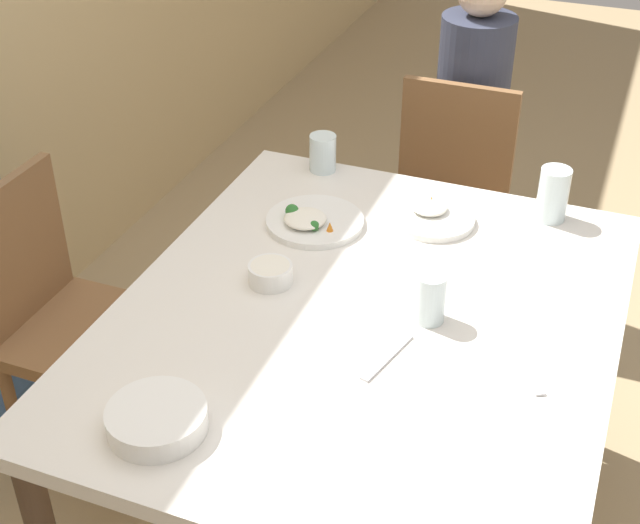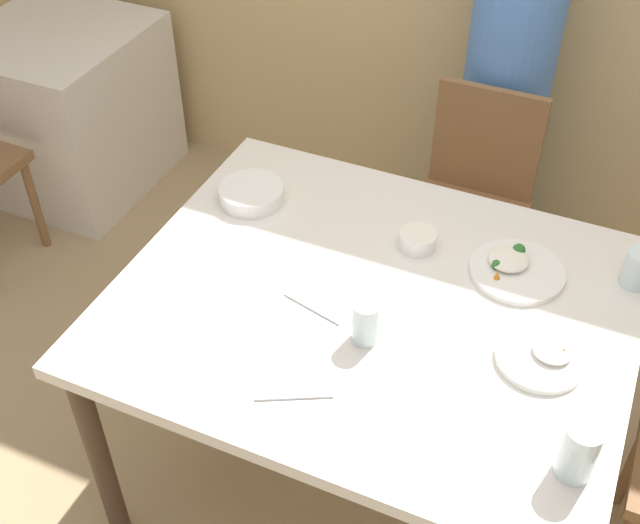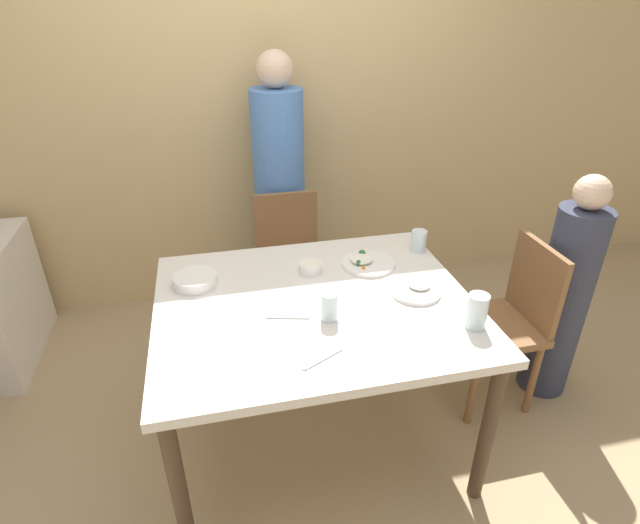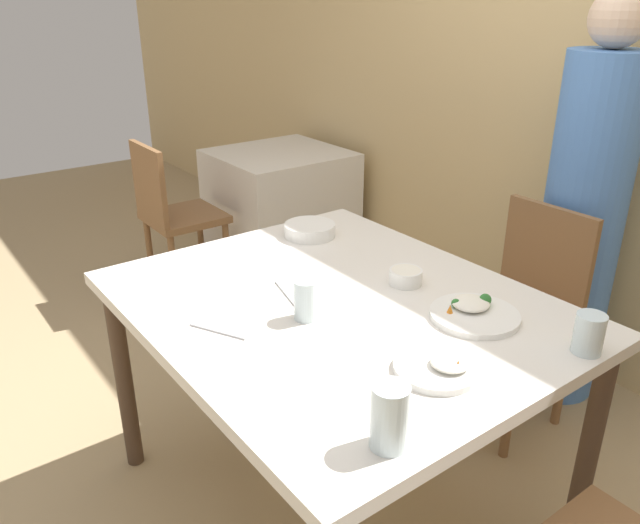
{
  "view_description": "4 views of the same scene",
  "coord_description": "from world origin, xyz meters",
  "views": [
    {
      "loc": [
        -1.52,
        -0.48,
        1.97
      ],
      "look_at": [
        -0.04,
        0.09,
        0.92
      ],
      "focal_mm": 50.0,
      "sensor_mm": 36.0,
      "label": 1
    },
    {
      "loc": [
        0.48,
        -1.41,
        2.22
      ],
      "look_at": [
        -0.13,
        -0.05,
        0.9
      ],
      "focal_mm": 45.0,
      "sensor_mm": 36.0,
      "label": 2
    },
    {
      "loc": [
        -0.37,
        -1.72,
        1.93
      ],
      "look_at": [
        0.03,
        0.03,
        0.94
      ],
      "focal_mm": 28.0,
      "sensor_mm": 36.0,
      "label": 3
    },
    {
      "loc": [
        1.3,
        -1.03,
        1.63
      ],
      "look_at": [
        -0.13,
        0.03,
        0.85
      ],
      "focal_mm": 35.0,
      "sensor_mm": 36.0,
      "label": 4
    }
  ],
  "objects": [
    {
      "name": "dining_table",
      "position": [
        0.0,
        0.0,
        0.69
      ],
      "size": [
        1.32,
        1.09,
        0.77
      ],
      "color": "silver",
      "rests_on": "ground_plane"
    },
    {
      "name": "spoon_steel",
      "position": [
        -0.13,
        -0.09,
        0.78
      ],
      "size": [
        0.18,
        0.06,
        0.01
      ],
      "color": "silver",
      "rests_on": "dining_table"
    },
    {
      "name": "chair_adult_spot",
      "position": [
        0.04,
        0.88,
        0.49
      ],
      "size": [
        0.4,
        0.4,
        0.88
      ],
      "color": "brown",
      "rests_on": "ground_plane"
    },
    {
      "name": "glass_water_tall",
      "position": [
        0.57,
        -0.31,
        0.85
      ],
      "size": [
        0.08,
        0.08,
        0.14
      ],
      "color": "silver",
      "rests_on": "dining_table"
    },
    {
      "name": "plate_rice_child",
      "position": [
        0.44,
        -0.03,
        0.79
      ],
      "size": [
        0.21,
        0.21,
        0.05
      ],
      "color": "white",
      "rests_on": "dining_table"
    },
    {
      "name": "plate_rice_adult",
      "position": [
        0.31,
        0.25,
        0.79
      ],
      "size": [
        0.25,
        0.25,
        0.05
      ],
      "color": "white",
      "rests_on": "dining_table"
    },
    {
      "name": "fork_steel",
      "position": [
        -0.05,
        -0.37,
        0.78
      ],
      "size": [
        0.17,
        0.1,
        0.01
      ],
      "color": "silver",
      "rests_on": "dining_table"
    },
    {
      "name": "glass_water_center",
      "position": [
        0.61,
        0.34,
        0.83
      ],
      "size": [
        0.08,
        0.08,
        0.11
      ],
      "color": "silver",
      "rests_on": "dining_table"
    },
    {
      "name": "bowl_rice_small",
      "position": [
        0.03,
        0.25,
        0.8
      ],
      "size": [
        0.1,
        0.1,
        0.05
      ],
      "color": "white",
      "rests_on": "dining_table"
    },
    {
      "name": "person_child",
      "position": [
        1.29,
        0.06,
        0.56
      ],
      "size": [
        0.25,
        0.25,
        1.21
      ],
      "color": "#33384C",
      "rests_on": "ground_plane"
    },
    {
      "name": "bowl_curry",
      "position": [
        -0.49,
        0.25,
        0.8
      ],
      "size": [
        0.19,
        0.19,
        0.05
      ],
      "color": "white",
      "rests_on": "dining_table"
    },
    {
      "name": "glass_water_short",
      "position": [
        0.03,
        -0.14,
        0.83
      ],
      "size": [
        0.07,
        0.07,
        0.12
      ],
      "color": "silver",
      "rests_on": "dining_table"
    },
    {
      "name": "chair_child_spot",
      "position": [
        0.99,
        0.06,
        0.49
      ],
      "size": [
        0.4,
        0.4,
        0.88
      ],
      "rotation": [
        0.0,
        0.0,
        -1.57
      ],
      "color": "brown",
      "rests_on": "ground_plane"
    }
  ]
}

